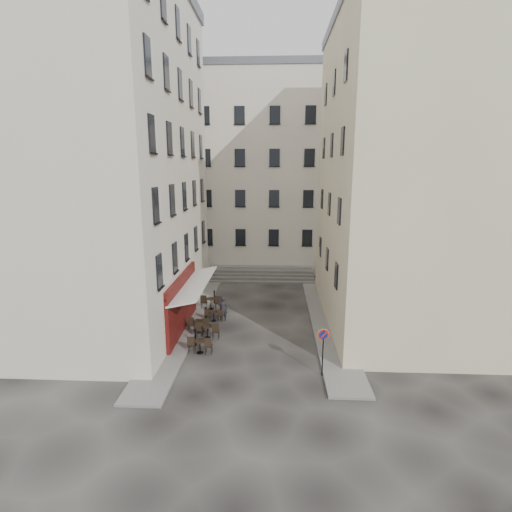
# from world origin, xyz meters

# --- Properties ---
(ground) EXTENTS (90.00, 90.00, 0.00)m
(ground) POSITION_xyz_m (0.00, 0.00, 0.00)
(ground) COLOR black
(ground) RESTS_ON ground
(sidewalk_left) EXTENTS (2.00, 22.00, 0.12)m
(sidewalk_left) POSITION_xyz_m (-4.50, 4.00, 0.06)
(sidewalk_left) COLOR slate
(sidewalk_left) RESTS_ON ground
(sidewalk_right) EXTENTS (2.00, 18.00, 0.12)m
(sidewalk_right) POSITION_xyz_m (4.50, 3.00, 0.06)
(sidewalk_right) COLOR slate
(sidewalk_right) RESTS_ON ground
(building_left) EXTENTS (12.20, 16.20, 20.60)m
(building_left) POSITION_xyz_m (-10.50, 3.00, 10.31)
(building_left) COLOR beige
(building_left) RESTS_ON ground
(building_right) EXTENTS (12.20, 14.20, 18.60)m
(building_right) POSITION_xyz_m (10.50, 3.50, 9.31)
(building_right) COLOR #C3B791
(building_right) RESTS_ON ground
(building_back) EXTENTS (18.20, 10.20, 18.60)m
(building_back) POSITION_xyz_m (-1.00, 19.00, 9.31)
(building_back) COLOR beige
(building_back) RESTS_ON ground
(cafe_storefront) EXTENTS (1.74, 7.30, 3.50)m
(cafe_storefront) POSITION_xyz_m (-4.32, 1.00, 1.88)
(cafe_storefront) COLOR #41090C
(cafe_storefront) RESTS_ON ground
(stone_steps) EXTENTS (9.00, 3.15, 0.80)m
(stone_steps) POSITION_xyz_m (0.00, 12.57, 0.40)
(stone_steps) COLOR #575553
(stone_steps) RESTS_ON ground
(bollard_near) EXTENTS (0.12, 0.12, 0.98)m
(bollard_near) POSITION_xyz_m (-3.25, -1.00, 0.53)
(bollard_near) COLOR black
(bollard_near) RESTS_ON ground
(bollard_mid) EXTENTS (0.12, 0.12, 0.98)m
(bollard_mid) POSITION_xyz_m (-3.25, 2.50, 0.53)
(bollard_mid) COLOR black
(bollard_mid) RESTS_ON ground
(bollard_far) EXTENTS (0.12, 0.12, 0.98)m
(bollard_far) POSITION_xyz_m (-3.25, 6.00, 0.53)
(bollard_far) COLOR black
(bollard_far) RESTS_ON ground
(no_parking_sign) EXTENTS (0.54, 0.13, 2.36)m
(no_parking_sign) POSITION_xyz_m (3.45, -3.98, 1.67)
(no_parking_sign) COLOR black
(no_parking_sign) RESTS_ON ground
(bistro_table_a) EXTENTS (1.32, 0.62, 0.93)m
(bistro_table_a) POSITION_xyz_m (-2.81, -1.95, 0.48)
(bistro_table_a) COLOR black
(bistro_table_a) RESTS_ON ground
(bistro_table_b) EXTENTS (1.40, 0.66, 0.98)m
(bistro_table_b) POSITION_xyz_m (-2.73, -0.08, 0.50)
(bistro_table_b) COLOR black
(bistro_table_b) RESTS_ON ground
(bistro_table_c) EXTENTS (1.30, 0.61, 0.91)m
(bistro_table_c) POSITION_xyz_m (-3.42, 0.85, 0.47)
(bistro_table_c) COLOR black
(bistro_table_c) RESTS_ON ground
(bistro_table_d) EXTENTS (1.19, 0.56, 0.83)m
(bistro_table_d) POSITION_xyz_m (-2.76, 2.57, 0.43)
(bistro_table_d) COLOR black
(bistro_table_d) RESTS_ON ground
(bistro_table_e) EXTENTS (1.43, 0.67, 1.01)m
(bistro_table_e) POSITION_xyz_m (-3.29, 4.73, 0.51)
(bistro_table_e) COLOR black
(bistro_table_e) RESTS_ON ground
(pedestrian) EXTENTS (0.62, 0.43, 1.64)m
(pedestrian) POSITION_xyz_m (-2.20, 2.75, 0.82)
(pedestrian) COLOR black
(pedestrian) RESTS_ON ground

